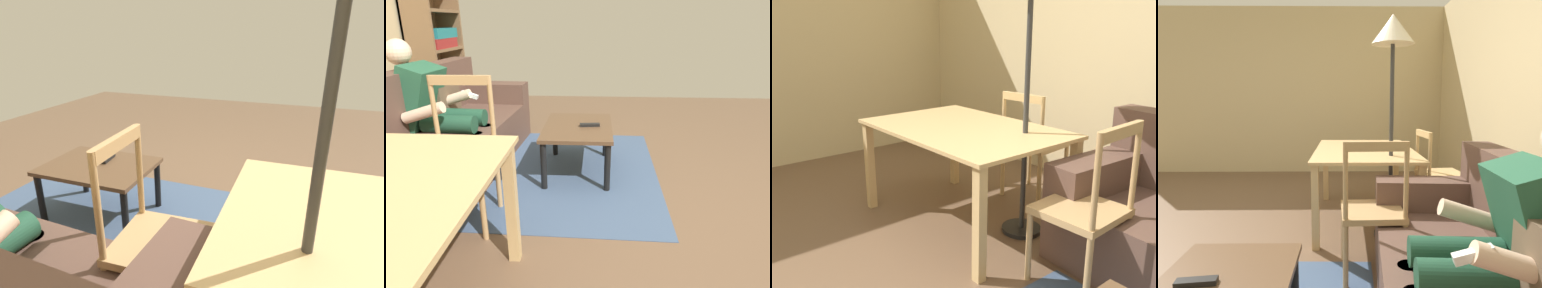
% 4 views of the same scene
% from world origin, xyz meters
% --- Properties ---
extents(ground_plane, '(8.28, 8.28, 0.00)m').
position_xyz_m(ground_plane, '(0.00, 0.00, 0.00)').
color(ground_plane, brown).
extents(coffee_table, '(0.81, 0.58, 0.43)m').
position_xyz_m(coffee_table, '(0.99, 0.46, 0.36)').
color(coffee_table, brown).
rests_on(coffee_table, ground_plane).
extents(tv_remote, '(0.07, 0.17, 0.02)m').
position_xyz_m(tv_remote, '(0.97, 0.36, 0.44)').
color(tv_remote, black).
rests_on(tv_remote, coffee_table).
extents(dining_chair_facing_couch, '(0.44, 0.44, 0.95)m').
position_xyz_m(dining_chair_facing_couch, '(0.16, 1.18, 0.46)').
color(dining_chair_facing_couch, tan).
rests_on(dining_chair_facing_couch, ground_plane).
extents(area_rug, '(2.03, 1.44, 0.01)m').
position_xyz_m(area_rug, '(0.99, 0.46, 0.00)').
color(area_rug, '#3D5170').
rests_on(area_rug, ground_plane).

